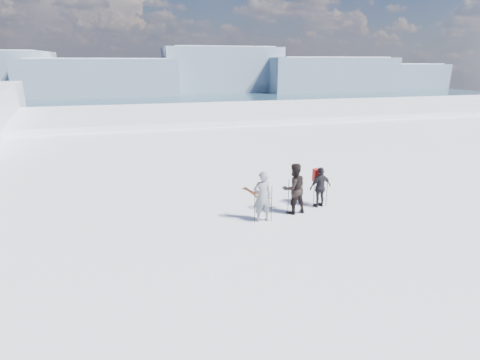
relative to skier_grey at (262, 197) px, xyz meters
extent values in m
plane|color=white|center=(1.08, 57.47, -18.40)|extent=(220.00, 208.01, 71.62)
cube|color=white|center=(1.08, 27.47, -7.40)|extent=(180.00, 16.00, 14.00)
plane|color=#28495D|center=(1.08, 287.47, -30.90)|extent=(820.00, 820.00, 0.00)
cube|color=slate|center=(-38.92, 437.47, -11.90)|extent=(160.00, 80.00, 38.00)
cube|color=white|center=(-38.92, 437.47, 4.10)|extent=(136.00, 70.00, 8.00)
cube|color=slate|center=(101.08, 467.47, -4.90)|extent=(140.00, 80.00, 52.00)
cube|color=white|center=(101.08, 467.47, 18.10)|extent=(119.00, 70.00, 8.00)
cube|color=slate|center=(231.08, 437.47, -10.90)|extent=(160.00, 80.00, 40.00)
cube|color=white|center=(231.08, 437.47, 6.10)|extent=(136.00, 70.00, 8.00)
cube|color=slate|center=(351.08, 467.47, -14.90)|extent=(130.00, 80.00, 32.00)
cube|color=white|center=(351.08, 467.47, -1.90)|extent=(110.50, 70.00, 8.00)
cone|color=black|center=(-16.92, 29.47, -3.90)|extent=(5.60, 5.60, 10.00)
cone|color=black|center=(-17.92, 32.47, -3.90)|extent=(5.60, 5.60, 10.00)
imported|color=gray|center=(0.00, 0.00, 0.00)|extent=(0.67, 0.45, 1.81)
imported|color=black|center=(1.33, 0.40, 0.04)|extent=(1.01, 0.83, 1.89)
imported|color=black|center=(2.56, 0.72, -0.12)|extent=(0.96, 0.51, 1.57)
cube|color=red|center=(2.52, 0.96, 0.91)|extent=(0.36, 0.23, 0.49)
cylinder|color=black|center=(-0.31, -0.12, -0.30)|extent=(0.02, 0.02, 1.21)
cylinder|color=black|center=(0.30, -0.11, -0.25)|extent=(0.02, 0.02, 1.30)
cylinder|color=black|center=(1.08, 0.28, -0.22)|extent=(0.02, 0.02, 1.36)
cylinder|color=black|center=(1.64, 0.33, -0.31)|extent=(0.02, 0.02, 1.19)
cylinder|color=black|center=(2.29, 0.68, -0.30)|extent=(0.02, 0.02, 1.21)
cylinder|color=black|center=(2.84, 0.69, -0.34)|extent=(0.02, 0.02, 1.14)
cube|color=black|center=(0.52, 2.78, -0.89)|extent=(0.29, 1.70, 0.03)
cube|color=black|center=(0.66, 2.78, -0.89)|extent=(0.82, 1.57, 0.03)
camera|label=1|loc=(-3.90, -11.46, 4.43)|focal=28.00mm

